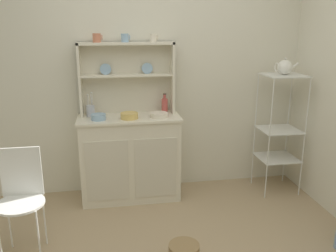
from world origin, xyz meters
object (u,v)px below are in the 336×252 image
object	(u,v)px
bakers_rack	(280,121)
jam_bottle	(165,105)
hutch_cabinet	(130,157)
bowl_mixing_large	(99,117)
wire_chair	(21,192)
porcelain_teapot	(285,67)
cup_terracotta_0	(97,38)
hutch_shelf_unit	(127,73)
utensil_jar	(91,110)

from	to	relation	value
bakers_rack	jam_bottle	bearing A→B (deg)	171.58
jam_bottle	hutch_cabinet	bearing A→B (deg)	-166.93
hutch_cabinet	bowl_mixing_large	xyz separation A→B (m)	(-0.29, -0.07, 0.45)
bowl_mixing_large	jam_bottle	xyz separation A→B (m)	(0.67, 0.16, 0.05)
wire_chair	porcelain_teapot	world-z (taller)	porcelain_teapot
bakers_rack	jam_bottle	world-z (taller)	bakers_rack
bowl_mixing_large	porcelain_teapot	distance (m)	1.91
wire_chair	jam_bottle	distance (m)	1.60
cup_terracotta_0	bowl_mixing_large	xyz separation A→B (m)	(-0.02, -0.20, -0.73)
jam_bottle	porcelain_teapot	xyz separation A→B (m)	(1.19, -0.18, 0.38)
hutch_shelf_unit	jam_bottle	bearing A→B (deg)	-11.75
hutch_shelf_unit	bowl_mixing_large	size ratio (longest dim) A/B	6.70
bakers_rack	cup_terracotta_0	world-z (taller)	cup_terracotta_0
wire_chair	jam_bottle	bearing A→B (deg)	12.53
hutch_shelf_unit	utensil_jar	world-z (taller)	hutch_shelf_unit
bakers_rack	utensil_jar	world-z (taller)	bakers_rack
hutch_shelf_unit	wire_chair	bearing A→B (deg)	-132.16
hutch_cabinet	utensil_jar	size ratio (longest dim) A/B	4.11
hutch_cabinet	porcelain_teapot	world-z (taller)	porcelain_teapot
utensil_jar	bakers_rack	bearing A→B (deg)	-4.96
hutch_cabinet	jam_bottle	bearing A→B (deg)	13.07
hutch_cabinet	bowl_mixing_large	bearing A→B (deg)	-165.97
hutch_cabinet	bakers_rack	world-z (taller)	bakers_rack
hutch_shelf_unit	wire_chair	xyz separation A→B (m)	(-0.88, -0.97, -0.76)
wire_chair	utensil_jar	xyz separation A→B (m)	(0.51, 0.89, 0.41)
hutch_cabinet	bakers_rack	xyz separation A→B (m)	(1.56, -0.09, 0.33)
hutch_shelf_unit	wire_chair	size ratio (longest dim) A/B	1.10
bakers_rack	utensil_jar	distance (m)	1.95
wire_chair	porcelain_teapot	bearing A→B (deg)	-6.62
cup_terracotta_0	jam_bottle	bearing A→B (deg)	-3.20
cup_terracotta_0	utensil_jar	size ratio (longest dim) A/B	0.37
wire_chair	porcelain_teapot	xyz separation A→B (m)	(2.44, 0.72, 0.82)
wire_chair	porcelain_teapot	distance (m)	2.67
utensil_jar	wire_chair	bearing A→B (deg)	-119.88
hutch_cabinet	jam_bottle	xyz separation A→B (m)	(0.37, 0.09, 0.50)
wire_chair	hutch_cabinet	bearing A→B (deg)	19.53
jam_bottle	porcelain_teapot	bearing A→B (deg)	-8.43
cup_terracotta_0	wire_chair	bearing A→B (deg)	-123.14
bakers_rack	porcelain_teapot	distance (m)	0.56
hutch_cabinet	wire_chair	size ratio (longest dim) A/B	1.19
hutch_cabinet	wire_chair	world-z (taller)	hutch_cabinet
bowl_mixing_large	cup_terracotta_0	bearing A→B (deg)	84.02
cup_terracotta_0	porcelain_teapot	distance (m)	1.87
wire_chair	bowl_mixing_large	xyz separation A→B (m)	(0.59, 0.74, 0.38)
hutch_shelf_unit	cup_terracotta_0	bearing A→B (deg)	-171.40
jam_bottle	porcelain_teapot	size ratio (longest dim) A/B	0.86
utensil_jar	porcelain_teapot	distance (m)	1.98
hutch_cabinet	bowl_mixing_large	world-z (taller)	bowl_mixing_large
hutch_shelf_unit	bakers_rack	size ratio (longest dim) A/B	0.75
cup_terracotta_0	bowl_mixing_large	world-z (taller)	cup_terracotta_0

